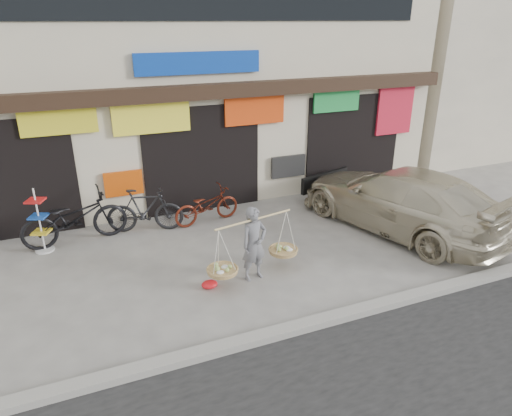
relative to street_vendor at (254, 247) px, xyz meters
name	(u,v)px	position (x,y,z in m)	size (l,w,h in m)	color
ground	(255,271)	(0.11, 0.22, -0.67)	(70.00, 70.00, 0.00)	gray
kerb	(302,326)	(0.11, -1.78, -0.61)	(70.00, 0.25, 0.12)	gray
shophouse_block	(171,63)	(0.11, 6.64, 2.78)	(14.00, 6.32, 7.00)	beige
neighbor_east	(495,57)	(13.61, 7.22, 2.53)	(12.00, 7.00, 6.40)	beige
street_vendor	(254,247)	(0.00, 0.00, 0.00)	(1.93, 0.83, 1.47)	slate
bike_0	(75,218)	(-3.08, 2.92, -0.07)	(0.79, 2.25, 1.18)	black
bike_1	(145,210)	(-1.55, 2.93, -0.14)	(0.50, 1.76, 1.06)	black
bike_2	(207,205)	(-0.08, 2.86, -0.22)	(0.59, 1.68, 0.88)	#571B0E
suv	(400,199)	(4.03, 0.80, 0.07)	(3.37, 5.43, 1.47)	beige
display_rack	(40,226)	(-3.77, 2.77, -0.09)	(0.45, 0.45, 1.44)	silver
red_bag	(210,284)	(-0.91, -0.02, -0.60)	(0.31, 0.25, 0.14)	red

